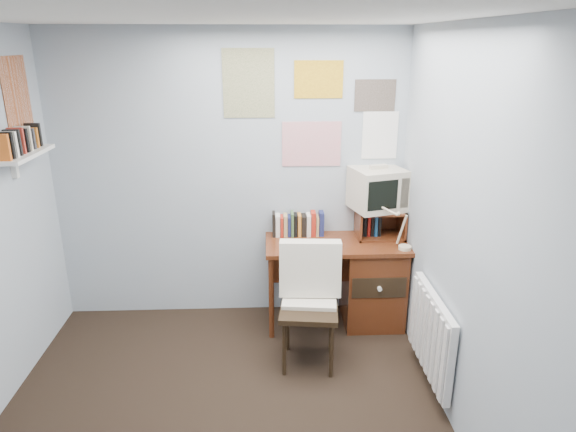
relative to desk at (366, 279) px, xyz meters
name	(u,v)px	position (x,y,z in m)	size (l,w,h in m)	color
back_wall	(230,179)	(-1.17, 0.27, 0.84)	(3.00, 0.02, 2.50)	#A0ACB7
right_wall	(483,258)	(0.33, -1.48, 0.84)	(0.02, 3.50, 2.50)	#A0ACB7
ceiling	(196,13)	(-1.17, -1.48, 2.09)	(3.00, 3.50, 0.02)	white
desk	(366,279)	(0.00, 0.00, 0.00)	(1.20, 0.55, 0.76)	#5D2B15
desk_chair	(309,310)	(-0.55, -0.62, 0.06)	(0.47, 0.45, 0.92)	black
desk_lamp	(407,227)	(0.27, -0.18, 0.55)	(0.27, 0.23, 0.38)	red
tv_riser	(380,223)	(0.12, 0.11, 0.48)	(0.40, 0.30, 0.25)	#5D2B15
crt_tv	(377,187)	(0.08, 0.13, 0.80)	(0.41, 0.38, 0.39)	beige
book_row	(307,223)	(-0.51, 0.18, 0.46)	(0.60, 0.14, 0.22)	#5D2B15
radiator	(431,335)	(0.29, -0.93, 0.01)	(0.09, 0.80, 0.60)	white
wall_shelf	(24,154)	(-2.57, -0.38, 1.21)	(0.20, 0.62, 0.24)	white
posters_back	(312,108)	(-0.47, 0.26, 1.44)	(1.20, 0.01, 0.90)	white
posters_left	(0,100)	(-2.67, -0.38, 1.59)	(0.01, 0.70, 0.60)	white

